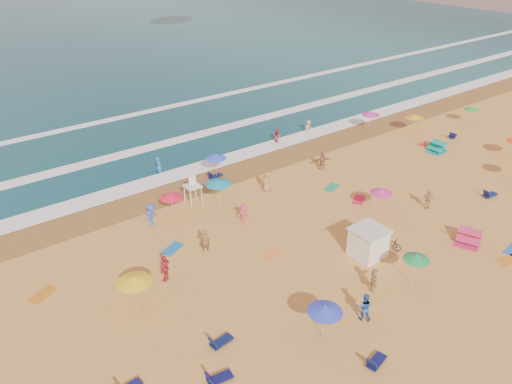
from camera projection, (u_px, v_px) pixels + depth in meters
ground at (278, 256)px, 34.09m from camera, size 220.00×220.00×0.00m
wet_sand at (186, 187)px, 42.88m from camera, size 220.00×220.00×0.00m
surf_foam at (142, 153)px, 49.04m from camera, size 200.00×18.70×0.05m
cabana at (368, 243)px, 33.65m from camera, size 2.00×2.00×2.00m
cabana_roof at (370, 230)px, 33.14m from camera, size 2.20×2.20×0.12m
bicycle at (389, 242)px, 34.69m from camera, size 1.01×1.89×0.94m
lifeguard_stand at (193, 192)px, 39.97m from camera, size 1.20×1.20×2.10m
beach_umbrellas at (289, 216)px, 34.66m from camera, size 63.99×29.75×0.77m
loungers at (364, 239)px, 35.63m from camera, size 43.58×23.73×0.34m
towels at (328, 258)px, 33.84m from camera, size 40.20×23.33×0.03m
popup_tents at (450, 183)px, 42.25m from camera, size 14.16×13.08×1.20m
beachgoers at (226, 228)px, 35.65m from camera, size 40.57×26.17×2.14m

